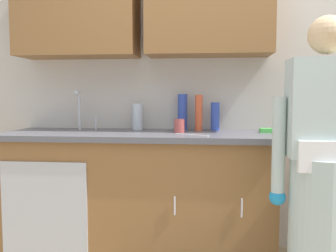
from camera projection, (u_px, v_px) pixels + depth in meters
The scene contains 12 objects.
kitchen_wall_with_uppers at pixel (198, 61), 2.89m from camera, with size 4.80×0.44×2.70m.
counter_cabinet at pixel (139, 198), 2.72m from camera, with size 1.90×0.62×0.90m.
countertop at pixel (139, 135), 2.69m from camera, with size 1.96×0.66×0.04m, color #595960.
sink at pixel (78, 133), 2.74m from camera, with size 0.50×0.36×0.35m.
person_at_sink at pixel (322, 192), 1.98m from camera, with size 0.55×0.34×1.62m.
bottle_water_tall at pixel (199, 113), 2.80m from camera, with size 0.06×0.06×0.27m, color #E05933.
bottle_water_short at pixel (138, 117), 2.88m from camera, with size 0.08×0.08×0.20m, color silver.
bottle_cleaner_spray at pixel (182, 112), 2.87m from camera, with size 0.07×0.07×0.28m, color #334CB2.
bottle_soap at pixel (215, 116), 2.81m from camera, with size 0.07×0.07×0.21m, color #334CB2.
cup_by_sink at pixel (179, 126), 2.67m from camera, with size 0.08×0.08×0.10m, color #B24C47.
knife_on_counter at pixel (192, 135), 2.47m from camera, with size 0.24×0.02×0.01m, color silver.
sponge at pixel (268, 130), 2.67m from camera, with size 0.11×0.07×0.03m, color #4CBF4C.
Camera 1 is at (-0.06, -1.93, 1.21)m, focal length 39.46 mm.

